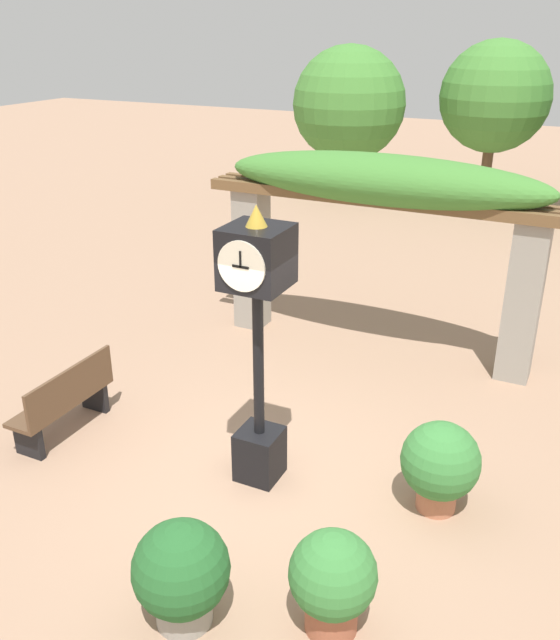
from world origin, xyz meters
The scene contains 8 objects.
ground_plane centered at (0.00, 0.00, 0.00)m, with size 60.00×60.00×0.00m, color #9E7A60.
pedestal_clock centered at (-0.07, 0.10, 1.76)m, with size 0.59×0.64×3.01m.
pergola centered at (0.00, 3.65, 2.26)m, with size 5.14×1.05×2.91m.
potted_plant_near_left centered at (1.78, 0.41, 0.53)m, with size 0.79×0.79×0.97m.
potted_plant_near_right centered at (0.26, -1.90, 0.51)m, with size 0.80×0.80×0.94m.
potted_plant_far_left centered at (1.38, -1.45, 0.51)m, with size 0.71×0.71×0.92m.
park_bench centered at (-2.53, -0.15, 0.43)m, with size 0.42×1.40×0.89m.
tree_line centered at (0.32, 12.96, 2.72)m, with size 10.71×4.09×4.60m.
Camera 1 is at (2.77, -5.27, 4.54)m, focal length 38.00 mm.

